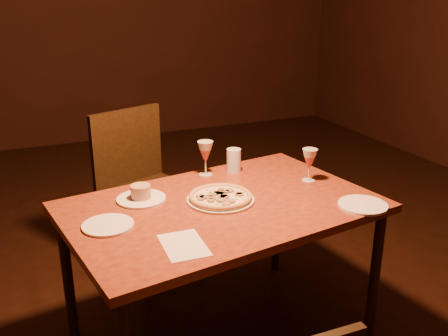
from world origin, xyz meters
name	(u,v)px	position (x,y,z in m)	size (l,w,h in m)	color
floor	(202,317)	(0.00, 0.00, 0.00)	(7.00, 7.00, 0.00)	black
back_wall	(76,0)	(0.00, 3.50, 1.50)	(6.00, 0.04, 3.00)	black
dining_table	(222,217)	(0.03, -0.19, 0.65)	(1.45, 1.05, 0.72)	#94481F
chair_far	(143,184)	(-0.12, 0.62, 0.54)	(0.59, 0.59, 0.96)	black
pizza_plate	(220,197)	(0.04, -0.16, 0.74)	(0.30, 0.30, 0.03)	white
ramekin_saucer	(141,195)	(-0.29, -0.01, 0.74)	(0.22, 0.22, 0.07)	white
wine_glass_far	(205,158)	(0.10, 0.17, 0.81)	(0.08, 0.08, 0.18)	#A64745
wine_glass_right	(309,165)	(0.53, -0.11, 0.80)	(0.07, 0.07, 0.16)	#A64745
water_tumbler	(234,160)	(0.25, 0.16, 0.78)	(0.07, 0.07, 0.12)	silver
side_plate_left	(108,225)	(-0.48, -0.22, 0.72)	(0.21, 0.21, 0.01)	white
side_plate_near	(363,205)	(0.58, -0.47, 0.72)	(0.21, 0.21, 0.01)	white
menu_card	(184,245)	(-0.25, -0.49, 0.72)	(0.15, 0.22, 0.00)	white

